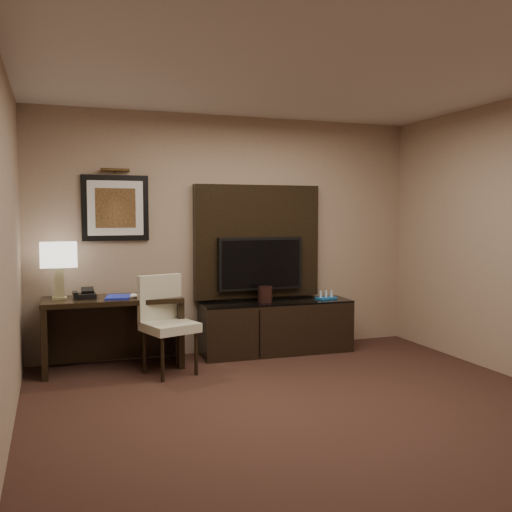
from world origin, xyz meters
name	(u,v)px	position (x,y,z in m)	size (l,w,h in m)	color
floor	(329,425)	(0.00, 0.00, -0.01)	(4.50, 5.00, 0.01)	#321C16
ceiling	(333,60)	(0.00, 0.00, 2.70)	(4.50, 5.00, 0.01)	silver
wall_back	(231,235)	(0.00, 2.50, 1.35)	(4.50, 0.01, 2.70)	#9C826A
desk	(113,333)	(-1.38, 2.15, 0.37)	(1.38, 0.59, 0.74)	black
credenza	(276,327)	(0.44, 2.20, 0.30)	(1.73, 0.48, 0.60)	black
tv_wall_panel	(257,241)	(0.30, 2.44, 1.27)	(1.50, 0.12, 1.30)	black
tv	(260,263)	(0.30, 2.34, 1.02)	(1.00, 0.08, 0.60)	black
artwork	(115,208)	(-1.30, 2.48, 1.65)	(0.70, 0.04, 0.70)	black
picture_light	(115,170)	(-1.30, 2.44, 2.05)	(0.04, 0.04, 0.30)	#412D14
desk_chair	(170,326)	(-0.87, 1.74, 0.49)	(0.46, 0.54, 0.97)	beige
table_lamp	(59,273)	(-1.89, 2.22, 1.00)	(0.32, 0.18, 0.52)	tan
desk_phone	(85,293)	(-1.65, 2.16, 0.79)	(0.22, 0.19, 0.11)	black
blue_folder	(118,297)	(-1.33, 2.09, 0.75)	(0.23, 0.31, 0.02)	#1B2AB1
book	(124,287)	(-1.27, 2.11, 0.84)	(0.15, 0.02, 0.20)	#B2A98C
ice_bucket	(265,294)	(0.29, 2.17, 0.69)	(0.17, 0.17, 0.18)	black
minibar_tray	(326,295)	(1.06, 2.18, 0.64)	(0.23, 0.14, 0.08)	#1C68B6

